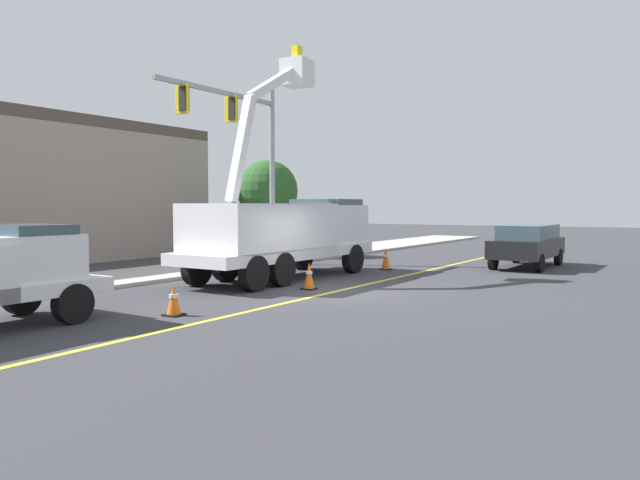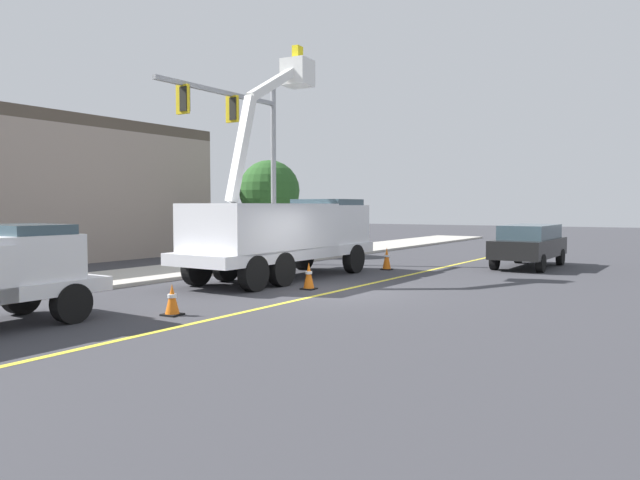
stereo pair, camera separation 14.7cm
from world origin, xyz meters
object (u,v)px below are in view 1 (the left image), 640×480
at_px(traffic_cone_mid_rear, 309,276).
at_px(traffic_signal_mast, 243,137).
at_px(passing_minivan, 528,243).
at_px(utility_bucket_truck, 284,230).
at_px(traffic_cone_mid_front, 174,300).
at_px(traffic_cone_trailing, 386,259).

distance_m(traffic_cone_mid_rear, traffic_signal_mast, 8.19).
relative_size(passing_minivan, traffic_signal_mast, 0.65).
distance_m(utility_bucket_truck, passing_minivan, 10.19).
relative_size(utility_bucket_truck, traffic_signal_mast, 1.10).
bearing_deg(traffic_cone_mid_rear, traffic_cone_mid_front, 172.27).
distance_m(utility_bucket_truck, traffic_cone_mid_rear, 3.07).
xyz_separation_m(utility_bucket_truck, traffic_signal_mast, (2.24, 3.18, 3.50)).
height_order(traffic_cone_mid_rear, traffic_signal_mast, traffic_signal_mast).
relative_size(traffic_cone_mid_rear, traffic_cone_trailing, 0.92).
height_order(utility_bucket_truck, passing_minivan, utility_bucket_truck).
bearing_deg(traffic_cone_trailing, traffic_cone_mid_front, 176.29).
height_order(traffic_cone_mid_rear, traffic_cone_trailing, traffic_cone_trailing).
height_order(traffic_cone_mid_front, traffic_cone_mid_rear, traffic_cone_mid_rear).
height_order(traffic_cone_trailing, traffic_signal_mast, traffic_signal_mast).
distance_m(traffic_cone_trailing, traffic_signal_mast, 7.29).
bearing_deg(passing_minivan, traffic_cone_mid_front, 159.76).
bearing_deg(utility_bucket_truck, traffic_cone_mid_rear, -134.27).
distance_m(passing_minivan, traffic_signal_mast, 12.02).
relative_size(utility_bucket_truck, traffic_cone_mid_front, 11.90).
bearing_deg(passing_minivan, traffic_signal_mast, 118.50).
bearing_deg(traffic_cone_trailing, utility_bucket_truck, 153.71).
bearing_deg(traffic_cone_mid_rear, traffic_cone_trailing, -0.35).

